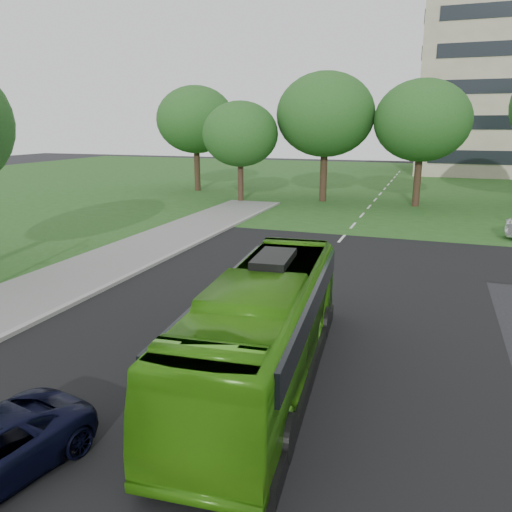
# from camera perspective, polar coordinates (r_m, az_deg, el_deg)

# --- Properties ---
(ground) EXTENTS (160.00, 160.00, 0.00)m
(ground) POSITION_cam_1_polar(r_m,az_deg,el_deg) (15.50, 0.48, -8.86)
(ground) COLOR black
(ground) RESTS_ON ground
(street_surfaces) EXTENTS (120.00, 120.00, 0.15)m
(street_surfaces) POSITION_cam_1_polar(r_m,az_deg,el_deg) (37.04, 11.59, 4.84)
(street_surfaces) COLOR black
(street_surfaces) RESTS_ON ground
(tree_park_a) EXTENTS (6.09, 6.09, 8.10)m
(tree_park_a) POSITION_cam_1_polar(r_m,az_deg,el_deg) (41.22, -1.81, 13.75)
(tree_park_a) COLOR black
(tree_park_a) RESTS_ON ground
(tree_park_b) EXTENTS (7.92, 7.92, 10.38)m
(tree_park_b) POSITION_cam_1_polar(r_m,az_deg,el_deg) (42.11, 7.95, 15.69)
(tree_park_b) COLOR black
(tree_park_b) RESTS_ON ground
(tree_park_c) EXTENTS (7.23, 7.23, 9.61)m
(tree_park_c) POSITION_cam_1_polar(r_m,az_deg,el_deg) (40.98, 18.46, 14.45)
(tree_park_c) COLOR black
(tree_park_c) RESTS_ON ground
(tree_park_f) EXTENTS (7.35, 7.35, 9.82)m
(tree_park_f) POSITION_cam_1_polar(r_m,az_deg,el_deg) (49.13, -6.90, 15.19)
(tree_park_f) COLOR black
(tree_park_f) RESTS_ON ground
(bus) EXTENTS (3.19, 10.10, 2.77)m
(bus) POSITION_cam_1_polar(r_m,az_deg,el_deg) (12.44, 0.99, -8.07)
(bus) COLOR #3C8D12
(bus) RESTS_ON ground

